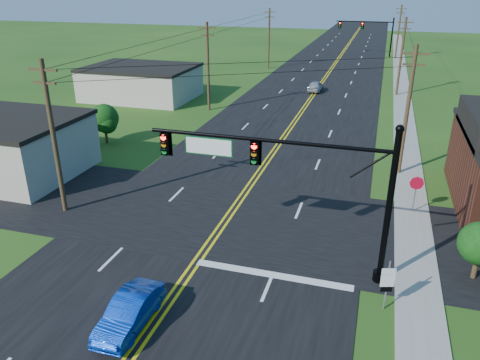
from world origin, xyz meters
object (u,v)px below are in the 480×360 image
(blue_car, at_px, (130,313))
(route_sign, at_px, (387,282))
(signal_mast_main, at_px, (288,175))
(stop_sign, at_px, (416,187))
(signal_mast_far, at_px, (367,30))

(blue_car, distance_m, route_sign, 10.52)
(signal_mast_main, height_order, stop_sign, signal_mast_main)
(blue_car, height_order, route_sign, route_sign)
(blue_car, height_order, stop_sign, stop_sign)
(stop_sign, bearing_deg, signal_mast_main, -135.66)
(signal_mast_far, relative_size, stop_sign, 4.72)
(signal_mast_far, distance_m, route_sign, 74.23)
(signal_mast_main, distance_m, route_sign, 6.14)
(signal_mast_main, bearing_deg, blue_car, -129.67)
(signal_mast_far, bearing_deg, signal_mast_main, -90.08)
(blue_car, relative_size, route_sign, 1.65)
(blue_car, bearing_deg, route_sign, 22.44)
(blue_car, bearing_deg, signal_mast_main, 50.35)
(signal_mast_main, height_order, route_sign, signal_mast_main)
(signal_mast_main, relative_size, signal_mast_far, 1.03)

